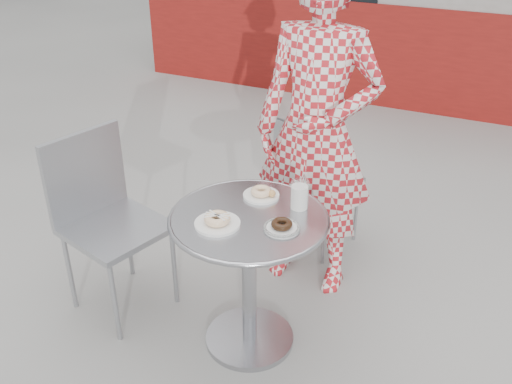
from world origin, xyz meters
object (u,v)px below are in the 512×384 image
at_px(chair_far, 317,206).
at_px(milk_cup, 299,196).
at_px(seated_person, 317,132).
at_px(plate_far, 262,193).
at_px(bistro_table, 249,250).
at_px(plate_checker, 282,227).
at_px(plate_near, 217,221).
at_px(chair_left, 119,259).

relative_size(chair_far, milk_cup, 6.30).
bearing_deg(milk_cup, seated_person, 101.36).
height_order(seated_person, plate_far, seated_person).
bearing_deg(chair_far, milk_cup, 119.10).
height_order(chair_far, seated_person, seated_person).
relative_size(bistro_table, plate_far, 4.27).
relative_size(seated_person, plate_checker, 11.35).
relative_size(bistro_table, seated_person, 0.41).
bearing_deg(bistro_table, seated_person, 83.06).
xyz_separation_m(seated_person, milk_cup, (0.09, -0.47, -0.11)).
distance_m(chair_far, plate_near, 1.21).
bearing_deg(plate_checker, chair_left, 179.87).
distance_m(plate_far, plate_checker, 0.30).
height_order(chair_left, seated_person, seated_person).
bearing_deg(chair_far, chair_left, 70.42).
xyz_separation_m(chair_far, plate_far, (-0.01, -0.79, 0.49)).
bearing_deg(plate_far, chair_left, -163.12).
distance_m(plate_checker, milk_cup, 0.20).
xyz_separation_m(seated_person, plate_checker, (0.09, -0.67, -0.16)).
bearing_deg(plate_near, chair_left, 172.10).
relative_size(plate_near, plate_checker, 1.26).
distance_m(chair_left, seated_person, 1.22).
xyz_separation_m(bistro_table, chair_far, (-0.01, 0.98, -0.29)).
distance_m(bistro_table, plate_checker, 0.26).
height_order(plate_far, milk_cup, milk_cup).
bearing_deg(plate_checker, plate_near, -161.42).
bearing_deg(bistro_table, plate_checker, -10.63).
bearing_deg(chair_far, plate_far, 105.48).
distance_m(bistro_table, plate_near, 0.25).
relative_size(plate_far, plate_near, 0.86).
distance_m(chair_far, chair_left, 1.25).
bearing_deg(plate_checker, bistro_table, 169.37).
height_order(chair_far, plate_far, chair_far).
height_order(chair_far, chair_left, chair_left).
distance_m(plate_far, milk_cup, 0.20).
height_order(bistro_table, plate_far, plate_far).
distance_m(chair_left, plate_near, 0.80).
bearing_deg(chair_left, plate_far, -57.70).
bearing_deg(plate_near, seated_person, 77.44).
bearing_deg(seated_person, plate_far, -101.99).
relative_size(plate_far, milk_cup, 1.28).
xyz_separation_m(chair_left, plate_far, (0.72, 0.22, 0.45)).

